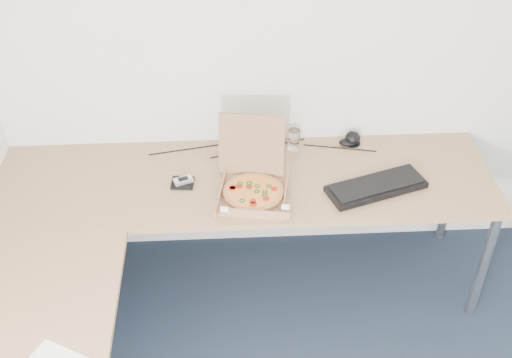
{
  "coord_description": "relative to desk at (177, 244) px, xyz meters",
  "views": [
    {
      "loc": [
        -0.58,
        -1.18,
        2.75
      ],
      "look_at": [
        -0.45,
        1.28,
        0.82
      ],
      "focal_mm": 45.94,
      "sensor_mm": 36.0,
      "label": 1
    }
  ],
  "objects": [
    {
      "name": "desk",
      "position": [
        0.0,
        0.0,
        0.0
      ],
      "size": [
        2.5,
        2.2,
        0.73
      ],
      "color": "tan",
      "rests_on": "ground"
    },
    {
      "name": "mouse",
      "position": [
        0.89,
        0.69,
        0.05
      ],
      "size": [
        0.1,
        0.08,
        0.03
      ],
      "primitive_type": "ellipsoid",
      "rotation": [
        0.0,
        0.0,
        -0.14
      ],
      "color": "black",
      "rests_on": "desk"
    },
    {
      "name": "phone",
      "position": [
        0.02,
        0.4,
        0.06
      ],
      "size": [
        0.1,
        0.08,
        0.02
      ],
      "primitive_type": "cube",
      "rotation": [
        0.0,
        0.0,
        0.37
      ],
      "color": "#B2B5BA",
      "rests_on": "wallet"
    },
    {
      "name": "keyboard",
      "position": [
        0.96,
        0.31,
        0.04
      ],
      "size": [
        0.52,
        0.32,
        0.03
      ],
      "primitive_type": "cube",
      "rotation": [
        0.0,
        0.0,
        0.33
      ],
      "color": "black",
      "rests_on": "desk"
    },
    {
      "name": "pizza_box",
      "position": [
        0.36,
        0.31,
        0.07
      ],
      "size": [
        0.32,
        0.38,
        0.33
      ],
      "rotation": [
        0.0,
        0.0,
        -0.17
      ],
      "color": "#AE7B54",
      "rests_on": "desk"
    },
    {
      "name": "room_shell",
      "position": [
        0.82,
        -0.97,
        0.55
      ],
      "size": [
        3.5,
        3.5,
        2.5
      ],
      "primitive_type": null,
      "color": "white",
      "rests_on": "ground"
    },
    {
      "name": "wallet",
      "position": [
        0.01,
        0.4,
        0.04
      ],
      "size": [
        0.12,
        0.1,
        0.02
      ],
      "primitive_type": "cube",
      "rotation": [
        0.0,
        0.0,
        -0.1
      ],
      "color": "black",
      "rests_on": "desk"
    },
    {
      "name": "cable_bundle",
      "position": [
        0.4,
        0.68,
        0.03
      ],
      "size": [
        0.58,
        0.12,
        0.01
      ],
      "primitive_type": null,
      "rotation": [
        0.0,
        0.0,
        0.14
      ],
      "color": "black",
      "rests_on": "desk"
    },
    {
      "name": "drinking_glass",
      "position": [
        0.59,
        0.68,
        0.09
      ],
      "size": [
        0.06,
        0.06,
        0.11
      ],
      "primitive_type": "cylinder",
      "color": "silver",
      "rests_on": "desk"
    },
    {
      "name": "dome_speaker",
      "position": [
        0.91,
        0.71,
        0.07
      ],
      "size": [
        0.09,
        0.09,
        0.08
      ],
      "primitive_type": "ellipsoid",
      "color": "black",
      "rests_on": "desk"
    }
  ]
}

